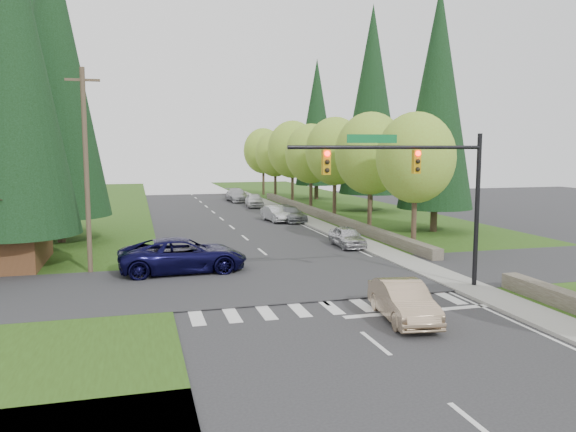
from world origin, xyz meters
name	(u,v)px	position (x,y,z in m)	size (l,w,h in m)	color
ground	(363,333)	(0.00, 0.00, 0.00)	(120.00, 120.00, 0.00)	#28282B
grass_east	(421,232)	(13.00, 20.00, 0.03)	(14.00, 110.00, 0.06)	#2B4713
grass_west	(41,249)	(-13.00, 20.00, 0.03)	(14.00, 110.00, 0.06)	#2B4713
cross_street	(297,280)	(0.00, 8.00, 0.00)	(120.00, 8.00, 0.10)	#28282B
sidewalk_east	(334,231)	(6.90, 22.00, 0.07)	(1.80, 80.00, 0.13)	gray
curb_east	(323,231)	(6.05, 22.00, 0.07)	(0.20, 80.00, 0.13)	gray
stone_wall_north	(321,214)	(8.60, 30.00, 0.35)	(0.70, 40.00, 0.70)	#4C4438
traffic_signal	(420,176)	(4.37, 4.50, 4.98)	(8.70, 0.37, 6.80)	black
utility_pole	(86,169)	(-9.50, 12.00, 5.14)	(1.60, 0.24, 10.00)	#473828
decid_tree_0	(416,158)	(9.20, 14.00, 5.60)	(4.80, 4.80, 8.37)	#38281C
decid_tree_1	(371,154)	(9.30, 21.00, 5.80)	(5.20, 5.20, 8.80)	#38281C
decid_tree_2	(335,151)	(9.10, 28.00, 5.93)	(5.00, 5.00, 8.82)	#38281C
decid_tree_3	(311,154)	(9.20, 35.00, 5.66)	(5.00, 5.00, 8.55)	#38281C
decid_tree_4	(293,150)	(9.30, 42.00, 6.06)	(5.40, 5.40, 9.18)	#38281C
decid_tree_5	(275,154)	(9.10, 49.00, 5.53)	(4.80, 4.80, 8.30)	#38281C
decid_tree_6	(263,151)	(9.20, 56.00, 5.86)	(5.20, 5.20, 8.86)	#38281C
conifer_w_a	(9,53)	(-13.00, 14.00, 10.79)	(6.12, 6.12, 19.80)	#38281C
conifer_w_c	(53,67)	(-12.00, 22.00, 11.29)	(6.46, 6.46, 20.80)	#38281C
conifer_w_e	(36,91)	(-14.00, 28.00, 10.29)	(5.78, 5.78, 18.80)	#38281C
conifer_e_a	(437,98)	(14.00, 20.00, 9.79)	(5.44, 5.44, 17.80)	#38281C
conifer_e_b	(372,100)	(15.00, 34.00, 10.79)	(6.12, 6.12, 19.80)	#38281C
conifer_e_c	(317,122)	(14.00, 48.00, 9.29)	(5.10, 5.10, 16.80)	#38281C
sedan_champagne	(403,301)	(1.96, 0.99, 0.70)	(1.48, 4.25, 1.40)	tan
suv_navy	(183,255)	(-5.03, 11.00, 0.88)	(2.91, 6.30, 1.75)	black
parked_car_a	(347,237)	(5.54, 15.80, 0.64)	(1.52, 3.77, 1.29)	#BCBCC1
parked_car_b	(290,214)	(5.32, 28.66, 0.65)	(1.81, 4.45, 1.29)	gray
parked_car_c	(276,214)	(4.20, 29.00, 0.66)	(1.40, 4.02, 1.33)	silver
parked_car_d	(254,200)	(4.88, 41.19, 0.73)	(1.73, 4.31, 1.47)	silver
parked_car_e	(237,195)	(4.20, 47.70, 0.74)	(2.08, 5.13, 1.49)	#A8A8AD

